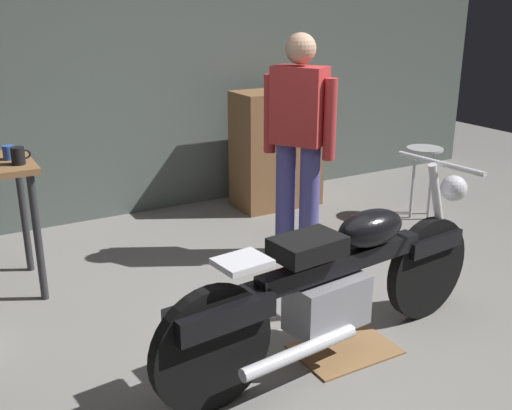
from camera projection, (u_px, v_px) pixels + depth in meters
name	position (u px, v px, depth m)	size (l,w,h in m)	color
ground_plane	(314.00, 347.00, 3.41)	(12.00, 12.00, 0.00)	gray
back_wall	(136.00, 41.00, 5.23)	(8.00, 0.12, 3.10)	#56605B
motorcycle	(338.00, 281.00, 3.21)	(2.18, 0.64, 1.00)	black
person_standing	(299.00, 138.00, 4.39)	(0.39, 0.50, 1.67)	#4B4A92
shop_stool	(424.00, 163.00, 5.37)	(0.32, 0.32, 0.64)	#B2B2B7
wooden_dresser	(277.00, 149.00, 5.67)	(0.80, 0.47, 1.10)	brown
drip_tray	(345.00, 349.00, 3.39)	(0.56, 0.40, 0.01)	olive
mug_blue_enamel	(9.00, 152.00, 3.87)	(0.11, 0.07, 0.09)	#2D51AD
mug_black_matte	(18.00, 156.00, 3.75)	(0.12, 0.08, 0.11)	black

